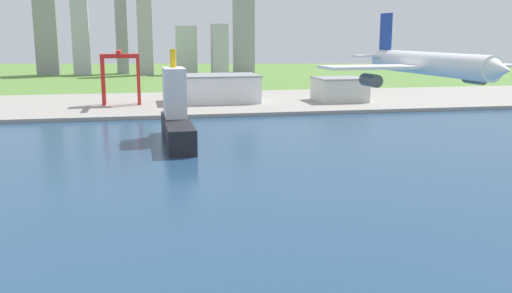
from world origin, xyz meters
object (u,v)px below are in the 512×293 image
object	(u,v)px
port_crane_red	(120,65)
warehouse_main	(215,88)
airplane_landing	(428,64)
cargo_ship	(176,116)
warehouse_annex	(339,89)

from	to	relation	value
port_crane_red	warehouse_main	bearing A→B (deg)	5.06
airplane_landing	port_crane_red	bearing A→B (deg)	101.77
cargo_ship	warehouse_annex	world-z (taller)	cargo_ship
warehouse_annex	warehouse_main	bearing A→B (deg)	171.72
airplane_landing	port_crane_red	xyz separation A→B (m)	(-63.12, 302.91, -14.96)
port_crane_red	warehouse_annex	xyz separation A→B (m)	(154.60, -7.18, -18.25)
cargo_ship	warehouse_main	world-z (taller)	cargo_ship
airplane_landing	warehouse_main	distance (m)	310.37
airplane_landing	port_crane_red	world-z (taller)	airplane_landing
airplane_landing	port_crane_red	distance (m)	309.77
port_crane_red	cargo_ship	bearing A→B (deg)	-77.54
cargo_ship	port_crane_red	xyz separation A→B (m)	(-29.12, 131.79, 16.87)
airplane_landing	warehouse_main	world-z (taller)	airplane_landing
warehouse_main	port_crane_red	bearing A→B (deg)	-174.94
warehouse_main	airplane_landing	bearing A→B (deg)	-90.44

